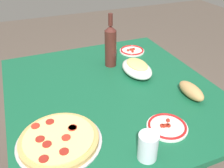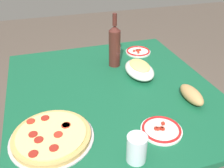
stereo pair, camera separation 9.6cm
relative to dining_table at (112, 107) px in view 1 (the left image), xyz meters
name	(u,v)px [view 1 (the left image)]	position (x,y,z in m)	size (l,w,h in m)	color
dining_table	(112,107)	(0.00, 0.00, 0.00)	(1.16, 1.07, 0.75)	#145938
pepperoni_pizza	(59,140)	(0.28, -0.34, 0.13)	(0.34, 0.34, 0.03)	#B7B7BC
baked_pasta_dish	(137,68)	(-0.09, 0.19, 0.16)	(0.24, 0.15, 0.08)	white
wine_bottle	(111,45)	(-0.25, 0.09, 0.25)	(0.07, 0.07, 0.32)	#471E19
water_glass	(148,146)	(0.48, -0.06, 0.17)	(0.07, 0.07, 0.11)	silver
side_plate_near	(167,126)	(0.37, 0.10, 0.13)	(0.17, 0.17, 0.02)	white
side_plate_far	(132,51)	(-0.38, 0.31, 0.13)	(0.17, 0.17, 0.02)	white
bread_loaf	(191,91)	(0.21, 0.34, 0.15)	(0.17, 0.07, 0.07)	tan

